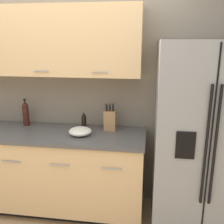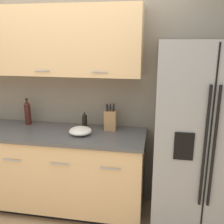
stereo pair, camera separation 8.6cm
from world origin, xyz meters
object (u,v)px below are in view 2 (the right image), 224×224
Objects in this scene: wine_bottle at (28,113)px; mixing_bowl at (80,131)px; refrigerator at (201,142)px; knife_block at (110,120)px; oil_bottle at (85,121)px.

wine_bottle is 0.74m from mixing_bowl.
refrigerator is 6.34× the size of knife_block.
wine_bottle is at bearing 178.14° from oil_bottle.
refrigerator is 10.36× the size of oil_bottle.
refrigerator is at bearing -1.08° from mixing_bowl.
refrigerator is 1.24m from oil_bottle.
knife_block is (-0.93, 0.22, 0.10)m from refrigerator.
oil_bottle is at bearing 169.52° from refrigerator.
knife_block is 0.35m from mixing_bowl.
knife_block is 0.96× the size of wine_bottle.
refrigerator is at bearing -7.40° from wine_bottle.
knife_block is at bearing 34.88° from mixing_bowl.
oil_bottle reaches higher than mixing_bowl.
wine_bottle is (-0.98, 0.03, 0.02)m from knife_block.
refrigerator is 1.21m from mixing_bowl.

